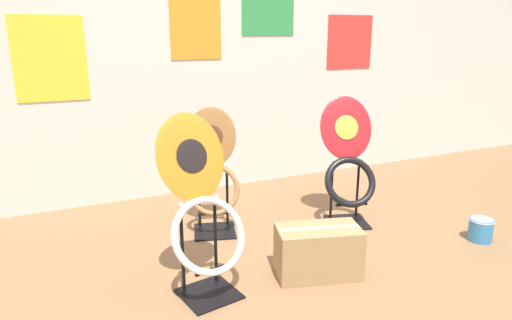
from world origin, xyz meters
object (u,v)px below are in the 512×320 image
Objects in this scene: toilet_seat_display_woodgrain at (213,176)px; toilet_seat_display_crimson_swirl at (348,165)px; storage_box at (318,251)px; toilet_seat_display_orange_sun at (202,211)px; paint_can at (481,229)px.

toilet_seat_display_crimson_swirl is (0.93, -0.24, 0.03)m from toilet_seat_display_woodgrain.
toilet_seat_display_woodgrain is at bearing 112.35° from storage_box.
toilet_seat_display_woodgrain reaches higher than storage_box.
paint_can is (1.85, -0.17, -0.38)m from toilet_seat_display_orange_sun.
storage_box is at bearing -136.28° from toilet_seat_display_crimson_swirl.
toilet_seat_display_orange_sun is (-0.31, -0.70, 0.06)m from toilet_seat_display_woodgrain.
toilet_seat_display_woodgrain is 0.91m from storage_box.
toilet_seat_display_woodgrain is at bearing 66.45° from toilet_seat_display_orange_sun.
paint_can is at bearing -29.57° from toilet_seat_display_woodgrain.
storage_box is at bearing -9.23° from toilet_seat_display_orange_sun.
toilet_seat_display_orange_sun is 1.32m from toilet_seat_display_crimson_swirl.
toilet_seat_display_woodgrain is 1.81m from paint_can.
storage_box is (0.33, -0.81, -0.26)m from toilet_seat_display_woodgrain.
paint_can is at bearing -46.12° from toilet_seat_display_crimson_swirl.
toilet_seat_display_crimson_swirl is at bearing 43.72° from storage_box.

